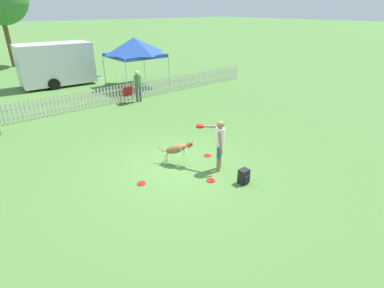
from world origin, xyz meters
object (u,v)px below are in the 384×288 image
(canopy_tent_main, at_px, (134,47))
(spectator_standing, at_px, (138,83))
(frisbee_midfield, at_px, (208,155))
(backpack_on_grass, at_px, (244,176))
(frisbee_near_handler, at_px, (141,183))
(equipment_trailer, at_px, (56,64))
(frisbee_near_dog, at_px, (211,180))
(leaping_dog, at_px, (177,149))
(folding_chair_blue_left, at_px, (127,93))
(handler_person, at_px, (218,140))

(canopy_tent_main, distance_m, spectator_standing, 3.61)
(frisbee_midfield, relative_size, backpack_on_grass, 0.57)
(backpack_on_grass, bearing_deg, frisbee_near_handler, 141.38)
(frisbee_midfield, distance_m, canopy_tent_main, 10.67)
(backpack_on_grass, bearing_deg, frisbee_midfield, 79.07)
(frisbee_midfield, relative_size, equipment_trailer, 0.05)
(frisbee_near_handler, xyz_separation_m, frisbee_near_dog, (1.62, -1.14, 0.00))
(frisbee_near_handler, xyz_separation_m, canopy_tent_main, (5.69, 10.05, 2.36))
(frisbee_near_handler, relative_size, frisbee_near_dog, 1.00)
(leaping_dog, xyz_separation_m, folding_chair_blue_left, (1.95, 6.82, 0.02))
(folding_chair_blue_left, bearing_deg, handler_person, 80.03)
(canopy_tent_main, xyz_separation_m, spectator_standing, (-1.59, -2.93, -1.39))
(spectator_standing, bearing_deg, backpack_on_grass, 94.91)
(handler_person, distance_m, frisbee_near_handler, 2.55)
(frisbee_midfield, height_order, folding_chair_blue_left, folding_chair_blue_left)
(frisbee_midfield, bearing_deg, handler_person, -114.22)
(handler_person, bearing_deg, equipment_trailer, 55.53)
(leaping_dog, bearing_deg, folding_chair_blue_left, -141.29)
(frisbee_midfield, bearing_deg, folding_chair_blue_left, 83.45)
(handler_person, height_order, frisbee_midfield, handler_person)
(spectator_standing, distance_m, equipment_trailer, 6.71)
(folding_chair_blue_left, bearing_deg, spectator_standing, 179.74)
(backpack_on_grass, distance_m, spectator_standing, 9.15)
(frisbee_near_dog, relative_size, spectator_standing, 0.15)
(equipment_trailer, bearing_deg, frisbee_near_dog, -88.12)
(handler_person, xyz_separation_m, equipment_trailer, (-0.20, 14.26, 0.36))
(frisbee_near_dog, xyz_separation_m, backpack_on_grass, (0.64, -0.67, 0.20))
(frisbee_near_dog, bearing_deg, folding_chair_blue_left, 77.62)
(backpack_on_grass, bearing_deg, handler_person, 91.11)
(handler_person, xyz_separation_m, spectator_standing, (1.86, 7.89, -0.02))
(leaping_dog, distance_m, equipment_trailer, 13.24)
(backpack_on_grass, bearing_deg, canopy_tent_main, 73.85)
(handler_person, xyz_separation_m, frisbee_near_handler, (-2.23, 0.76, -0.98))
(frisbee_near_handler, height_order, equipment_trailer, equipment_trailer)
(frisbee_midfield, distance_m, backpack_on_grass, 1.95)
(handler_person, bearing_deg, spectator_standing, 41.40)
(frisbee_near_dog, bearing_deg, backpack_on_grass, -46.26)
(handler_person, relative_size, spectator_standing, 0.98)
(folding_chair_blue_left, xyz_separation_m, spectator_standing, (0.67, 0.01, 0.43))
(folding_chair_blue_left, distance_m, equipment_trailer, 6.58)
(frisbee_near_dog, bearing_deg, spectator_standing, 73.29)
(frisbee_near_handler, xyz_separation_m, equipment_trailer, (2.03, 13.50, 1.34))
(canopy_tent_main, bearing_deg, handler_person, -107.72)
(leaping_dog, height_order, frisbee_midfield, leaping_dog)
(frisbee_midfield, xyz_separation_m, backpack_on_grass, (-0.37, -1.91, 0.20))
(folding_chair_blue_left, height_order, canopy_tent_main, canopy_tent_main)
(handler_person, xyz_separation_m, leaping_dog, (-0.76, 1.05, -0.46))
(frisbee_near_dog, bearing_deg, frisbee_near_handler, 144.94)
(frisbee_near_handler, bearing_deg, leaping_dog, 11.42)
(backpack_on_grass, height_order, spectator_standing, spectator_standing)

